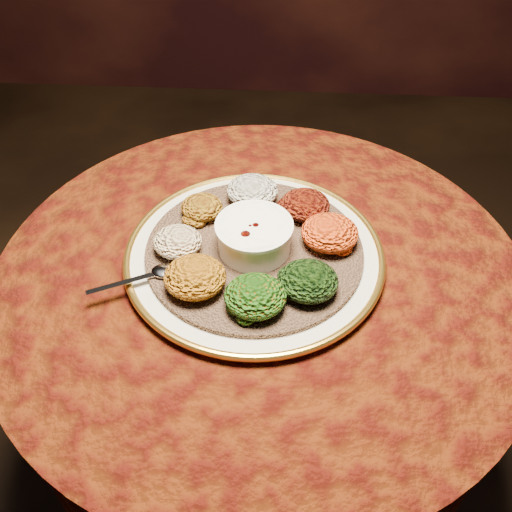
{
  "coord_description": "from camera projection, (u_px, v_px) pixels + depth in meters",
  "views": [
    {
      "loc": [
        0.03,
        -0.71,
        1.47
      ],
      "look_at": [
        -0.01,
        0.01,
        0.76
      ],
      "focal_mm": 40.0,
      "sensor_mm": 36.0,
      "label": 1
    }
  ],
  "objects": [
    {
      "name": "table",
      "position": [
        260.0,
        331.0,
        1.15
      ],
      "size": [
        0.96,
        0.96,
        0.73
      ],
      "color": "black",
      "rests_on": "ground"
    },
    {
      "name": "platter",
      "position": [
        254.0,
        255.0,
        1.03
      ],
      "size": [
        0.54,
        0.54,
        0.02
      ],
      "rotation": [
        0.0,
        0.0,
        0.24
      ],
      "color": "beige",
      "rests_on": "table"
    },
    {
      "name": "injera",
      "position": [
        254.0,
        250.0,
        1.02
      ],
      "size": [
        0.49,
        0.49,
        0.01
      ],
      "primitive_type": "cylinder",
      "rotation": [
        0.0,
        0.0,
        -0.3
      ],
      "color": "brown",
      "rests_on": "platter"
    },
    {
      "name": "stew_bowl",
      "position": [
        254.0,
        235.0,
        1.0
      ],
      "size": [
        0.14,
        0.14,
        0.06
      ],
      "color": "white",
      "rests_on": "injera"
    },
    {
      "name": "spoon",
      "position": [
        158.0,
        273.0,
        0.97
      ],
      "size": [
        0.15,
        0.08,
        0.01
      ],
      "rotation": [
        0.0,
        0.0,
        -2.69
      ],
      "color": "silver",
      "rests_on": "injera"
    },
    {
      "name": "portion_ayib",
      "position": [
        252.0,
        191.0,
        1.1
      ],
      "size": [
        0.1,
        0.09,
        0.05
      ],
      "primitive_type": "ellipsoid",
      "color": "silver",
      "rests_on": "injera"
    },
    {
      "name": "portion_kitfo",
      "position": [
        305.0,
        205.0,
        1.07
      ],
      "size": [
        0.09,
        0.09,
        0.04
      ],
      "primitive_type": "ellipsoid",
      "color": "black",
      "rests_on": "injera"
    },
    {
      "name": "portion_tikil",
      "position": [
        330.0,
        233.0,
        1.01
      ],
      "size": [
        0.1,
        0.1,
        0.05
      ],
      "primitive_type": "ellipsoid",
      "color": "#BE690F",
      "rests_on": "injera"
    },
    {
      "name": "portion_gomen",
      "position": [
        308.0,
        281.0,
        0.93
      ],
      "size": [
        0.1,
        0.09,
        0.05
      ],
      "primitive_type": "ellipsoid",
      "color": "black",
      "rests_on": "injera"
    },
    {
      "name": "portion_mixveg",
      "position": [
        255.0,
        296.0,
        0.91
      ],
      "size": [
        0.1,
        0.1,
        0.05
      ],
      "primitive_type": "ellipsoid",
      "color": "#A6460A",
      "rests_on": "injera"
    },
    {
      "name": "portion_kik",
      "position": [
        195.0,
        277.0,
        0.93
      ],
      "size": [
        0.1,
        0.1,
        0.05
      ],
      "primitive_type": "ellipsoid",
      "color": "#A55A0E",
      "rests_on": "injera"
    },
    {
      "name": "portion_timatim",
      "position": [
        178.0,
        242.0,
        1.0
      ],
      "size": [
        0.09,
        0.08,
        0.04
      ],
      "primitive_type": "ellipsoid",
      "color": "maroon",
      "rests_on": "injera"
    },
    {
      "name": "portion_shiro",
      "position": [
        202.0,
        207.0,
        1.07
      ],
      "size": [
        0.08,
        0.08,
        0.04
      ],
      "primitive_type": "ellipsoid",
      "color": "#8F6311",
      "rests_on": "injera"
    }
  ]
}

